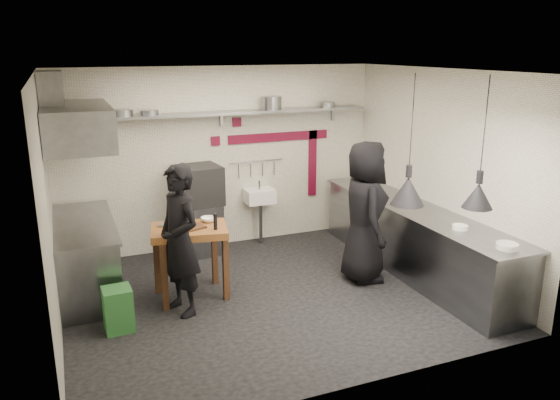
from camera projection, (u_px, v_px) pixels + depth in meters
name	position (u px, v px, depth m)	size (l,w,h in m)	color
floor	(271.00, 295.00, 6.98)	(5.00, 5.00, 0.00)	black
ceiling	(270.00, 71.00, 6.22)	(5.00, 5.00, 0.00)	beige
wall_back	(222.00, 158.00, 8.47)	(5.00, 0.04, 2.80)	silver
wall_front	(358.00, 246.00, 4.73)	(5.00, 0.04, 2.80)	silver
wall_left	(48.00, 213.00, 5.69)	(0.04, 4.20, 2.80)	silver
wall_right	(440.00, 173.00, 7.51)	(0.04, 4.20, 2.80)	silver
red_band_horiz	(279.00, 137.00, 8.73)	(1.70, 0.02, 0.14)	#5E0B24
red_band_vert	(312.00, 163.00, 9.07)	(0.14, 0.02, 1.10)	#5E0B24
red_tile_a	(237.00, 122.00, 8.40)	(0.14, 0.02, 0.14)	#5E0B24
red_tile_b	(215.00, 141.00, 8.34)	(0.14, 0.02, 0.14)	#5E0B24
back_shelf	(224.00, 113.00, 8.12)	(4.60, 0.34, 0.04)	slate
shelf_bracket_left	(90.00, 125.00, 7.59)	(0.04, 0.06, 0.24)	slate
shelf_bracket_mid	(221.00, 118.00, 8.28)	(0.04, 0.06, 0.24)	slate
shelf_bracket_right	(333.00, 113.00, 8.97)	(0.04, 0.06, 0.24)	slate
pan_far_left	(123.00, 113.00, 7.57)	(0.28, 0.28, 0.09)	slate
pan_mid_left	(150.00, 112.00, 7.71)	(0.25, 0.25, 0.07)	slate
stock_pot	(272.00, 103.00, 8.36)	(0.30, 0.30, 0.20)	slate
pan_right	(327.00, 104.00, 8.73)	(0.26, 0.26, 0.08)	slate
oven_stand	(198.00, 228.00, 8.32)	(0.63, 0.57, 0.80)	slate
combi_oven	(198.00, 185.00, 8.09)	(0.63, 0.59, 0.58)	black
oven_door	(201.00, 189.00, 7.85)	(0.49, 0.03, 0.46)	#5E0B24
oven_glass	(198.00, 190.00, 7.83)	(0.34, 0.02, 0.34)	black
hand_sink	(260.00, 196.00, 8.68)	(0.46, 0.34, 0.22)	white
sink_tap	(259.00, 185.00, 8.63)	(0.03, 0.03, 0.14)	slate
sink_drain	(261.00, 223.00, 8.76)	(0.06, 0.06, 0.66)	slate
utensil_rail	(256.00, 161.00, 8.66)	(0.02, 0.02, 0.90)	slate
counter_right	(414.00, 241.00, 7.64)	(0.70, 3.80, 0.90)	slate
counter_right_top	(416.00, 209.00, 7.51)	(0.76, 3.90, 0.03)	slate
plate_stack	(507.00, 246.00, 5.97)	(0.24, 0.24, 0.07)	white
small_bowl_right	(460.00, 227.00, 6.63)	(0.18, 0.18, 0.05)	white
counter_left	(86.00, 258.00, 7.02)	(0.70, 1.90, 0.90)	slate
counter_left_top	(82.00, 224.00, 6.89)	(0.76, 2.00, 0.03)	slate
extractor_hood	(77.00, 126.00, 6.57)	(0.78, 1.60, 0.50)	slate
hood_duct	(51.00, 93.00, 6.37)	(0.28, 0.28, 0.50)	slate
green_bin	(118.00, 309.00, 6.08)	(0.31, 0.31, 0.50)	#255E29
prep_table	(191.00, 262.00, 6.85)	(0.92, 0.64, 0.92)	brown
cutting_board	(190.00, 228.00, 6.68)	(0.35, 0.25, 0.03)	#482B19
pepper_mill	(215.00, 222.00, 6.62)	(0.05, 0.05, 0.20)	black
lemon_a	(172.00, 230.00, 6.50)	(0.08, 0.08, 0.08)	yellow
lemon_b	(185.00, 230.00, 6.51)	(0.07, 0.07, 0.07)	yellow
veg_ball	(191.00, 219.00, 6.88)	(0.10, 0.10, 0.10)	#589C45
steel_tray	(165.00, 225.00, 6.78)	(0.18, 0.12, 0.03)	slate
bowl	(208.00, 219.00, 6.94)	(0.19, 0.19, 0.06)	white
heat_lamp_near	(411.00, 141.00, 6.02)	(0.39, 0.39, 1.47)	black
heat_lamp_far	(483.00, 143.00, 5.68)	(0.33, 0.33, 1.40)	black
chef_left	(180.00, 241.00, 6.32)	(0.66, 0.43, 1.81)	black
chef_right	(365.00, 212.00, 7.26)	(0.93, 0.60, 1.90)	black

